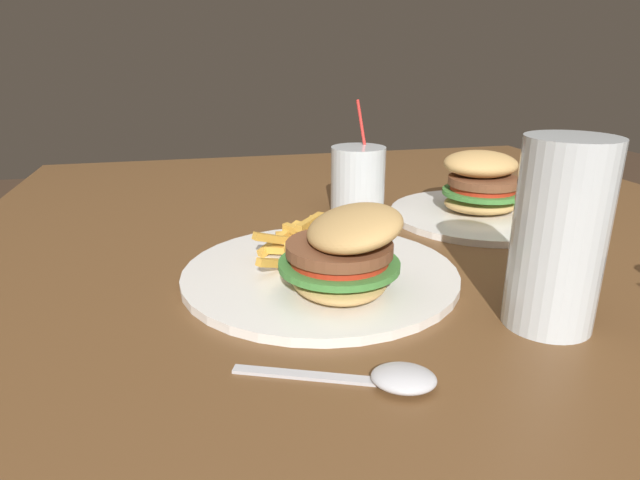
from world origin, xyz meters
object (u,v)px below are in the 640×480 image
at_px(beer_glass, 558,238).
at_px(juice_glass, 359,181).
at_px(meal_plate_far, 481,197).
at_px(meal_plate_near, 330,261).
at_px(spoon, 393,378).

xyz_separation_m(beer_glass, juice_glass, (-0.41, -0.06, -0.04)).
bearing_deg(juice_glass, meal_plate_far, 65.46).
distance_m(meal_plate_near, spoon, 0.19).
distance_m(beer_glass, spoon, 0.20).
xyz_separation_m(juice_glass, spoon, (0.47, -0.12, -0.04)).
relative_size(beer_glass, juice_glass, 1.02).
relative_size(juice_glass, spoon, 1.09).
height_order(beer_glass, meal_plate_far, beer_glass).
bearing_deg(meal_plate_near, beer_glass, 53.93).
xyz_separation_m(meal_plate_near, beer_glass, (0.13, 0.18, 0.06)).
height_order(meal_plate_near, juice_glass, juice_glass).
height_order(beer_glass, spoon, beer_glass).
height_order(juice_glass, spoon, juice_glass).
height_order(beer_glass, juice_glass, beer_glass).
bearing_deg(juice_glass, spoon, -13.83).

